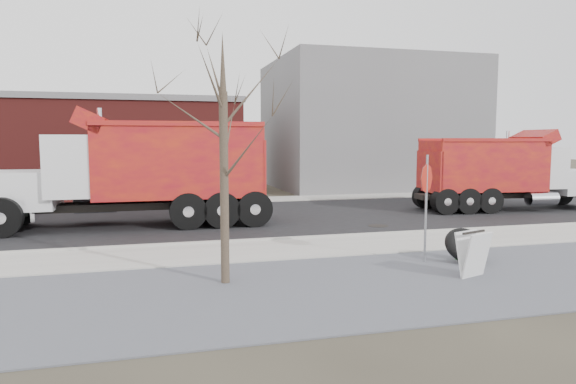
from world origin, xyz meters
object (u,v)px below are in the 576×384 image
object	(u,v)px
truck_tire	(465,245)
fire_hydrant	(464,247)
stop_sign	(426,190)
dump_truck_red_b	(141,168)
sandwich_board	(473,254)
dump_truck_red_a	(505,170)

from	to	relation	value
truck_tire	fire_hydrant	bearing A→B (deg)	61.26
stop_sign	dump_truck_red_b	xyz separation A→B (m)	(-6.80, 7.46, 0.22)
truck_tire	sandwich_board	world-z (taller)	sandwich_board
truck_tire	stop_sign	distance (m)	1.71
dump_truck_red_a	sandwich_board	bearing A→B (deg)	-125.24
truck_tire	stop_sign	xyz separation A→B (m)	(-0.98, 0.21, 1.38)
fire_hydrant	stop_sign	size ratio (longest dim) A/B	0.29
fire_hydrant	dump_truck_red_b	bearing A→B (deg)	153.70
fire_hydrant	dump_truck_red_a	world-z (taller)	dump_truck_red_a
stop_sign	dump_truck_red_b	distance (m)	10.09
stop_sign	dump_truck_red_a	distance (m)	11.37
stop_sign	dump_truck_red_b	bearing A→B (deg)	115.55
truck_tire	stop_sign	size ratio (longest dim) A/B	0.42
sandwich_board	dump_truck_red_a	size ratio (longest dim) A/B	0.12
sandwich_board	dump_truck_red_b	distance (m)	11.53
truck_tire	sandwich_board	distance (m)	1.46
dump_truck_red_a	dump_truck_red_b	size ratio (longest dim) A/B	0.88
stop_sign	sandwich_board	xyz separation A→B (m)	(0.31, -1.50, -1.28)
sandwich_board	dump_truck_red_b	world-z (taller)	dump_truck_red_b
truck_tire	dump_truck_red_a	bearing A→B (deg)	47.65
stop_sign	sandwich_board	bearing A→B (deg)	-95.20
fire_hydrant	dump_truck_red_b	size ratio (longest dim) A/B	0.08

